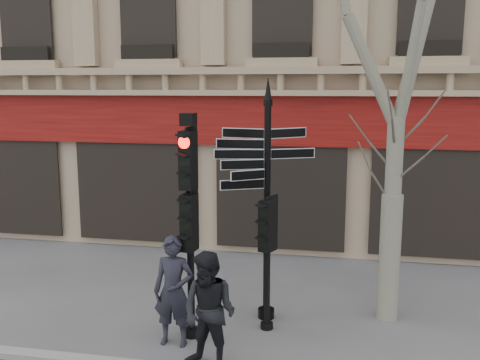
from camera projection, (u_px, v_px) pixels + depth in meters
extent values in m
plane|color=#55565A|center=(246.00, 339.00, 9.57)|extent=(80.00, 80.00, 0.00)
cube|color=#5B0B09|center=(281.00, 120.00, 13.66)|extent=(28.00, 0.25, 1.30)
cube|color=tan|center=(280.00, 82.00, 13.27)|extent=(28.00, 0.35, 0.74)
cylinder|color=black|center=(267.00, 215.00, 10.09)|extent=(0.13, 0.13, 4.11)
cylinder|color=black|center=(266.00, 313.00, 10.43)|extent=(0.32, 0.32, 0.18)
cone|color=black|center=(268.00, 88.00, 9.68)|extent=(0.14, 0.14, 0.41)
cylinder|color=black|center=(190.00, 238.00, 9.34)|extent=(0.13, 0.13, 3.69)
cylinder|color=black|center=(192.00, 332.00, 9.65)|extent=(0.27, 0.27, 0.15)
cube|color=black|center=(190.00, 222.00, 9.29)|extent=(0.48, 0.37, 1.00)
cube|color=black|center=(189.00, 160.00, 9.11)|extent=(0.48, 0.37, 1.00)
sphere|color=#FF0C05|center=(189.00, 144.00, 9.06)|extent=(0.21, 0.21, 0.21)
cube|color=black|center=(188.00, 119.00, 8.99)|extent=(0.27, 0.32, 0.21)
cylinder|color=black|center=(267.00, 265.00, 9.76)|extent=(0.12, 0.12, 2.46)
cylinder|color=black|center=(267.00, 325.00, 9.96)|extent=(0.26, 0.26, 0.14)
cube|color=black|center=(268.00, 225.00, 9.63)|extent=(0.50, 0.43, 0.93)
cylinder|color=gray|center=(390.00, 258.00, 10.21)|extent=(0.40, 0.40, 2.46)
cylinder|color=gray|center=(395.00, 159.00, 9.89)|extent=(0.31, 0.31, 1.57)
imported|color=#20202B|center=(174.00, 291.00, 9.22)|extent=(0.72, 0.48, 1.95)
imported|color=black|center=(209.00, 312.00, 8.38)|extent=(1.11, 0.97, 1.93)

